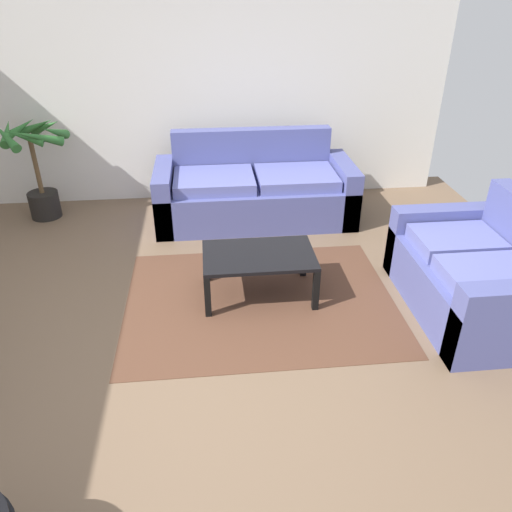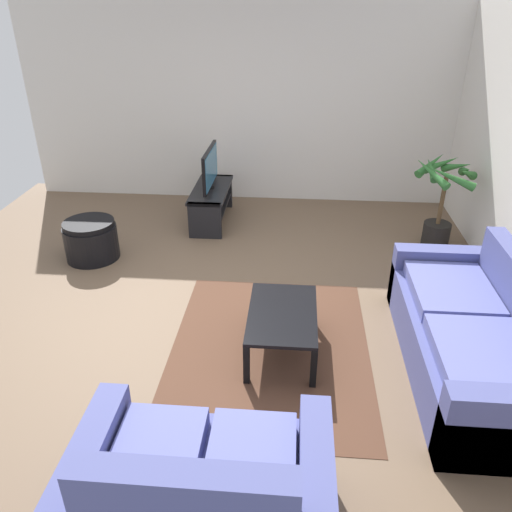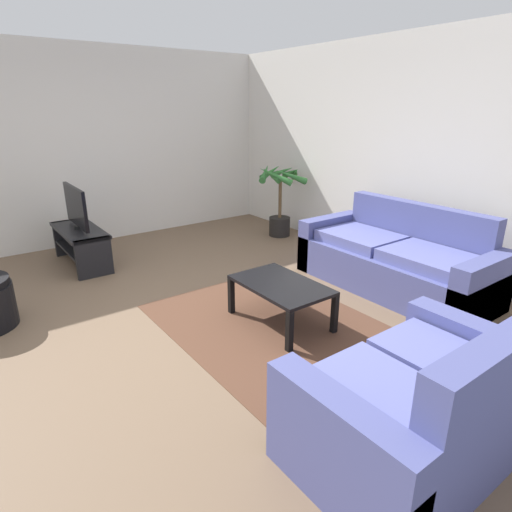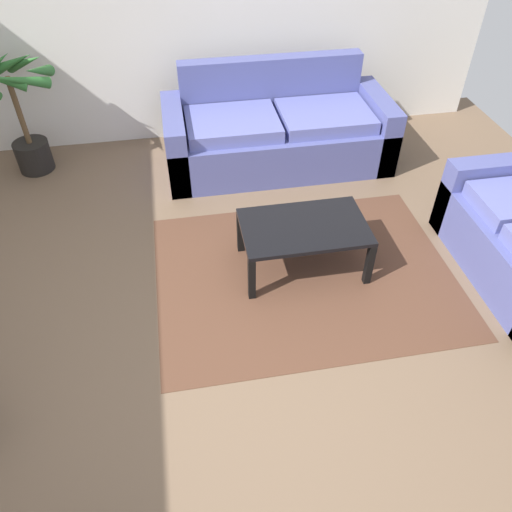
% 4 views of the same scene
% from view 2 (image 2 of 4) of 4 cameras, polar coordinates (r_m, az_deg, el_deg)
% --- Properties ---
extents(ground_plane, '(6.60, 6.60, 0.00)m').
position_cam_2_polar(ground_plane, '(5.00, -5.71, -5.72)').
color(ground_plane, brown).
extents(wall_left, '(0.06, 6.00, 2.70)m').
position_cam_2_polar(wall_left, '(7.27, -2.04, 16.74)').
color(wall_left, silver).
rests_on(wall_left, ground).
extents(couch_main, '(2.10, 0.90, 0.90)m').
position_cam_2_polar(couch_main, '(4.41, 23.25, -8.63)').
color(couch_main, '#4C518C').
rests_on(couch_main, ground).
extents(couch_loveseat, '(0.90, 1.41, 0.90)m').
position_cam_2_polar(couch_loveseat, '(3.09, -6.09, -25.22)').
color(couch_loveseat, '#4C518C').
rests_on(couch_loveseat, ground).
extents(tv_stand, '(1.10, 0.45, 0.47)m').
position_cam_2_polar(tv_stand, '(6.71, -5.07, 6.35)').
color(tv_stand, black).
rests_on(tv_stand, ground).
extents(tv, '(0.86, 0.10, 0.52)m').
position_cam_2_polar(tv, '(6.56, -5.21, 9.91)').
color(tv, black).
rests_on(tv, tv_stand).
extents(coffee_table, '(0.91, 0.57, 0.39)m').
position_cam_2_polar(coffee_table, '(4.24, 3.00, -6.96)').
color(coffee_table, black).
rests_on(coffee_table, ground).
extents(area_rug, '(2.20, 1.70, 0.01)m').
position_cam_2_polar(area_rug, '(4.44, 1.58, -10.44)').
color(area_rug, '#513323').
rests_on(area_rug, ground).
extents(potted_palm, '(0.75, 0.75, 1.10)m').
position_cam_2_polar(potted_palm, '(6.29, 20.23, 5.91)').
color(potted_palm, black).
rests_on(potted_palm, ground).
extents(ottoman, '(0.60, 0.60, 0.45)m').
position_cam_2_polar(ottoman, '(6.06, -18.14, 1.74)').
color(ottoman, black).
rests_on(ottoman, ground).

